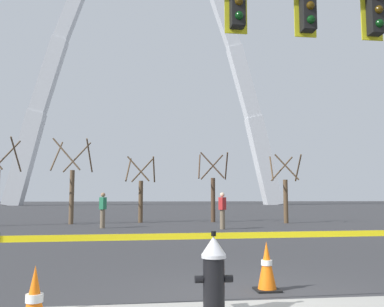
% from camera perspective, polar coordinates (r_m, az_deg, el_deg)
% --- Properties ---
extents(ground_plane, '(240.00, 240.00, 0.00)m').
position_cam_1_polar(ground_plane, '(5.85, 8.45, -19.76)').
color(ground_plane, '#333335').
extents(fire_hydrant, '(0.46, 0.48, 0.99)m').
position_cam_1_polar(fire_hydrant, '(5.24, 2.97, -16.23)').
color(fire_hydrant, black).
rests_on(fire_hydrant, ground).
extents(caution_tape_barrier, '(5.57, 0.27, 0.98)m').
position_cam_1_polar(caution_tape_barrier, '(5.57, 4.46, -13.40)').
color(caution_tape_barrier, '#232326').
rests_on(caution_tape_barrier, ground).
extents(traffic_cone_by_hydrant, '(0.36, 0.36, 0.73)m').
position_cam_1_polar(traffic_cone_by_hydrant, '(6.63, 10.16, -14.93)').
color(traffic_cone_by_hydrant, black).
rests_on(traffic_cone_by_hydrant, ground).
extents(traffic_cone_mid_sidewalk, '(0.36, 0.36, 0.73)m').
position_cam_1_polar(traffic_cone_mid_sidewalk, '(4.63, -20.73, -18.64)').
color(traffic_cone_mid_sidewalk, black).
rests_on(traffic_cone_mid_sidewalk, ground).
extents(monument_arch, '(46.41, 2.74, 54.47)m').
position_cam_1_polar(monument_arch, '(74.38, -5.86, 11.39)').
color(monument_arch, silver).
rests_on(monument_arch, ground).
extents(tree_left_mid, '(2.01, 2.02, 4.37)m').
position_cam_1_polar(tree_left_mid, '(22.57, -16.07, -4.32)').
color(tree_left_mid, brown).
rests_on(tree_left_mid, ground).
extents(tree_center_left, '(1.66, 1.67, 3.58)m').
position_cam_1_polar(tree_center_left, '(23.19, -7.02, -5.41)').
color(tree_center_left, brown).
rests_on(tree_center_left, ground).
extents(tree_center_right, '(1.78, 1.79, 3.86)m').
position_cam_1_polar(tree_center_right, '(23.52, 2.87, -5.16)').
color(tree_center_right, '#473323').
rests_on(tree_center_right, ground).
extents(tree_right_mid, '(1.69, 1.70, 3.65)m').
position_cam_1_polar(tree_right_mid, '(23.06, 12.63, -5.24)').
color(tree_right_mid, brown).
rests_on(tree_right_mid, ground).
extents(pedestrian_walking_left, '(0.32, 0.39, 1.59)m').
position_cam_1_polar(pedestrian_walking_left, '(19.40, -12.08, -7.52)').
color(pedestrian_walking_left, brown).
rests_on(pedestrian_walking_left, ground).
extents(pedestrian_standing_center, '(0.37, 0.39, 1.59)m').
position_cam_1_polar(pedestrian_standing_center, '(18.39, 4.17, -7.73)').
color(pedestrian_standing_center, brown).
rests_on(pedestrian_standing_center, ground).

